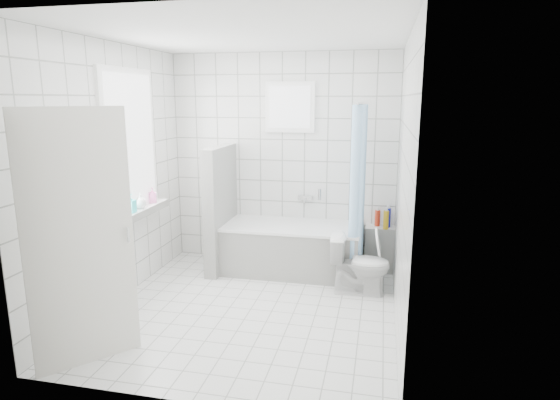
# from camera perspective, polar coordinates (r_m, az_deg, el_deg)

# --- Properties ---
(ground) EXTENTS (3.00, 3.00, 0.00)m
(ground) POSITION_cam_1_polar(r_m,az_deg,el_deg) (4.79, -3.59, -13.14)
(ground) COLOR white
(ground) RESTS_ON ground
(ceiling) EXTENTS (3.00, 3.00, 0.00)m
(ceiling) POSITION_cam_1_polar(r_m,az_deg,el_deg) (4.36, -4.07, 19.45)
(ceiling) COLOR white
(ceiling) RESTS_ON ground
(wall_back) EXTENTS (2.80, 0.02, 2.60)m
(wall_back) POSITION_cam_1_polar(r_m,az_deg,el_deg) (5.83, 0.29, 4.85)
(wall_back) COLOR white
(wall_back) RESTS_ON ground
(wall_front) EXTENTS (2.80, 0.02, 2.60)m
(wall_front) POSITION_cam_1_polar(r_m,az_deg,el_deg) (3.01, -11.76, -2.46)
(wall_front) COLOR white
(wall_front) RESTS_ON ground
(wall_left) EXTENTS (0.02, 3.00, 2.60)m
(wall_left) POSITION_cam_1_polar(r_m,az_deg,el_deg) (4.96, -19.56, 2.84)
(wall_left) COLOR white
(wall_left) RESTS_ON ground
(wall_right) EXTENTS (0.02, 3.00, 2.60)m
(wall_right) POSITION_cam_1_polar(r_m,az_deg,el_deg) (4.23, 14.75, 1.60)
(wall_right) COLOR white
(wall_right) RESTS_ON ground
(window_left) EXTENTS (0.01, 0.90, 1.40)m
(window_left) POSITION_cam_1_polar(r_m,az_deg,el_deg) (5.16, -17.63, 6.67)
(window_left) COLOR white
(window_left) RESTS_ON wall_left
(window_back) EXTENTS (0.50, 0.01, 0.50)m
(window_back) POSITION_cam_1_polar(r_m,az_deg,el_deg) (5.72, 1.20, 11.24)
(window_back) COLOR white
(window_back) RESTS_ON wall_back
(window_sill) EXTENTS (0.18, 1.02, 0.08)m
(window_sill) POSITION_cam_1_polar(r_m,az_deg,el_deg) (5.25, -16.68, -1.38)
(window_sill) COLOR white
(window_sill) RESTS_ON wall_left
(door) EXTENTS (0.55, 0.63, 2.00)m
(door) POSITION_cam_1_polar(r_m,az_deg,el_deg) (3.85, -23.19, -4.63)
(door) COLOR silver
(door) RESTS_ON ground
(bathtub) EXTENTS (1.62, 0.77, 0.58)m
(bathtub) POSITION_cam_1_polar(r_m,az_deg,el_deg) (5.66, 1.48, -5.89)
(bathtub) COLOR white
(bathtub) RESTS_ON ground
(partition_wall) EXTENTS (0.15, 0.85, 1.50)m
(partition_wall) POSITION_cam_1_polar(r_m,az_deg,el_deg) (5.71, -7.25, -1.02)
(partition_wall) COLOR white
(partition_wall) RESTS_ON ground
(tiled_ledge) EXTENTS (0.40, 0.24, 0.55)m
(tiled_ledge) POSITION_cam_1_polar(r_m,az_deg,el_deg) (5.81, 12.29, -5.83)
(tiled_ledge) COLOR white
(tiled_ledge) RESTS_ON ground
(toilet) EXTENTS (0.64, 0.39, 0.64)m
(toilet) POSITION_cam_1_polar(r_m,az_deg,el_deg) (5.11, 9.70, -7.73)
(toilet) COLOR white
(toilet) RESTS_ON ground
(curtain_rod) EXTENTS (0.02, 0.80, 0.02)m
(curtain_rod) POSITION_cam_1_polar(r_m,az_deg,el_deg) (5.26, 9.73, 11.52)
(curtain_rod) COLOR silver
(curtain_rod) RESTS_ON wall_back
(shower_curtain) EXTENTS (0.14, 0.48, 1.78)m
(shower_curtain) POSITION_cam_1_polar(r_m,az_deg,el_deg) (5.22, 9.31, 1.59)
(shower_curtain) COLOR #56B1FE
(shower_curtain) RESTS_ON curtain_rod
(tub_faucet) EXTENTS (0.18, 0.06, 0.06)m
(tub_faucet) POSITION_cam_1_polar(r_m,az_deg,el_deg) (5.81, 3.10, 0.31)
(tub_faucet) COLOR silver
(tub_faucet) RESTS_ON wall_back
(sill_bottles) EXTENTS (0.16, 0.58, 0.19)m
(sill_bottles) POSITION_cam_1_polar(r_m,az_deg,el_deg) (5.22, -16.68, -0.02)
(sill_bottles) COLOR pink
(sill_bottles) RESTS_ON window_sill
(ledge_bottles) EXTENTS (0.18, 0.19, 0.23)m
(ledge_bottles) POSITION_cam_1_polar(r_m,az_deg,el_deg) (5.69, 12.57, -2.22)
(ledge_bottles) COLOR red
(ledge_bottles) RESTS_ON tiled_ledge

